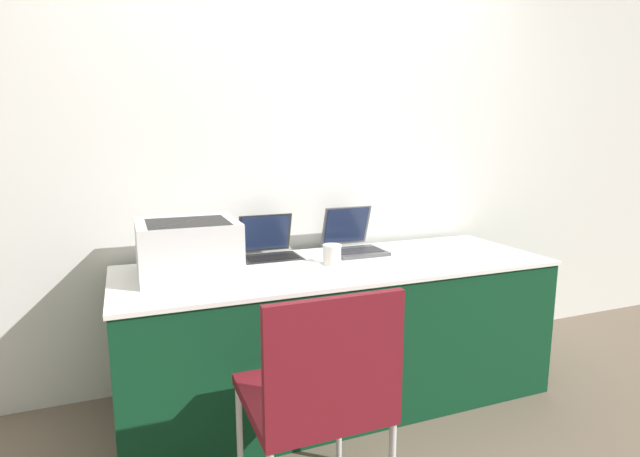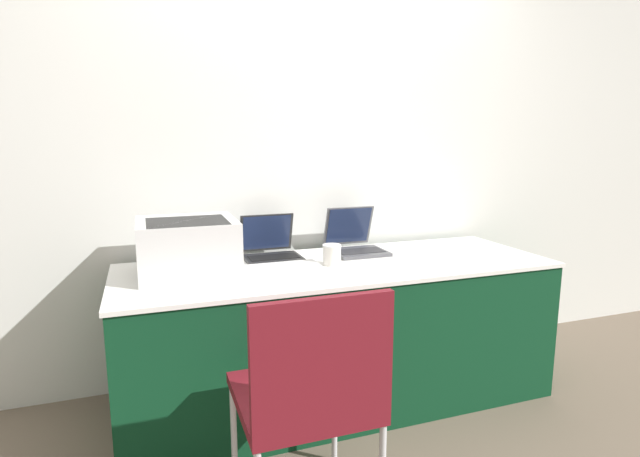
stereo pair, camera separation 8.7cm
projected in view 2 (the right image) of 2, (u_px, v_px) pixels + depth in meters
ground_plane at (367, 435)px, 2.30m from camera, size 14.00×14.00×0.00m
wall_back at (309, 147)px, 2.84m from camera, size 8.00×0.05×2.60m
table at (338, 332)px, 2.58m from camera, size 2.17×0.76×0.73m
printer at (188, 245)px, 2.32m from camera, size 0.44×0.42×0.25m
laptop_left at (271, 249)px, 2.63m from camera, size 0.29×0.29×0.22m
laptop_right at (355, 242)px, 2.77m from camera, size 0.28×0.32×0.24m
external_keyboard at (277, 268)px, 2.38m from camera, size 0.42×0.17×0.02m
coffee_cup at (332, 255)px, 2.48m from camera, size 0.09×0.09×0.10m
mouse at (332, 260)px, 2.50m from camera, size 0.07×0.04×0.04m
chair at (309, 389)px, 1.68m from camera, size 0.46×0.48×0.89m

